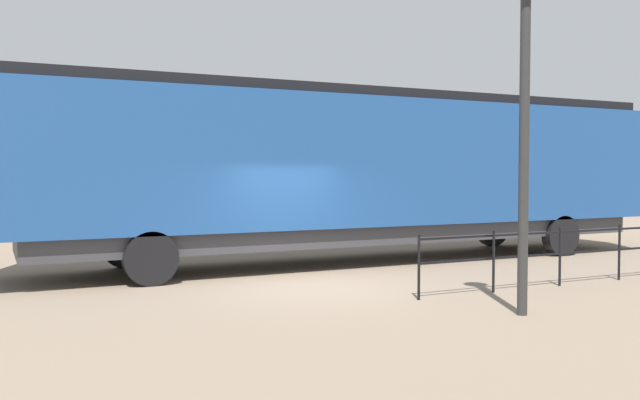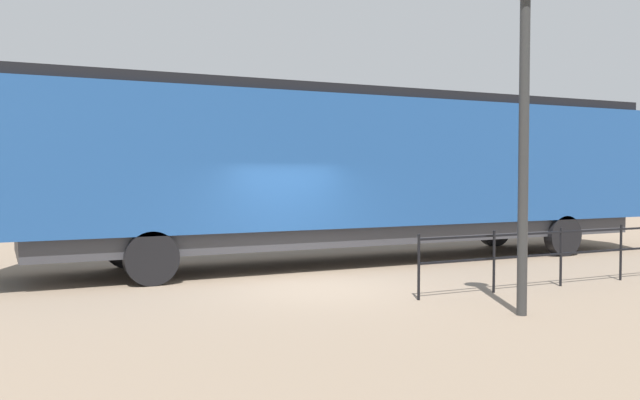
{
  "view_description": "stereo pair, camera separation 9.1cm",
  "coord_description": "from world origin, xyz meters",
  "views": [
    {
      "loc": [
        11.92,
        -5.75,
        2.26
      ],
      "look_at": [
        0.73,
        -0.24,
        1.76
      ],
      "focal_mm": 37.84,
      "sensor_mm": 36.0,
      "label": 1
    },
    {
      "loc": [
        11.96,
        -5.67,
        2.26
      ],
      "look_at": [
        0.73,
        -0.24,
        1.76
      ],
      "focal_mm": 37.84,
      "sensor_mm": 36.0,
      "label": 2
    }
  ],
  "objects": [
    {
      "name": "locomotive",
      "position": [
        -3.02,
        3.17,
        2.4
      ],
      "size": [
        3.1,
        17.38,
        4.29
      ],
      "color": "navy",
      "rests_on": "ground_plane"
    },
    {
      "name": "ground_plane",
      "position": [
        0.0,
        0.0,
        0.0
      ],
      "size": [
        120.0,
        120.0,
        0.0
      ],
      "primitive_type": "plane",
      "color": "#84705B"
    },
    {
      "name": "lamp_post",
      "position": [
        3.8,
        1.84,
        3.77
      ],
      "size": [
        0.48,
        0.48,
        5.43
      ],
      "color": "#2D2D2D",
      "rests_on": "ground_plane"
    }
  ]
}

